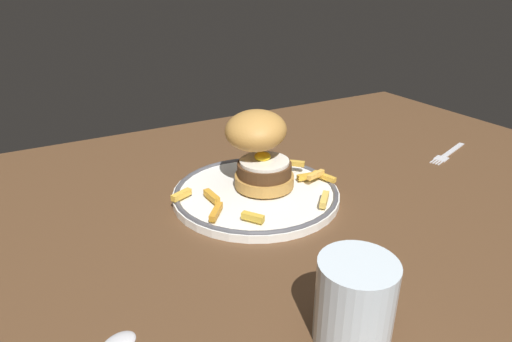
{
  "coord_description": "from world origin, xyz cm",
  "views": [
    {
      "loc": [
        -31.41,
        -50.65,
        32.12
      ],
      "look_at": [
        -1.72,
        2.36,
        4.6
      ],
      "focal_mm": 30.52,
      "sensor_mm": 36.0,
      "label": 1
    }
  ],
  "objects_px": {
    "dinner_plate": "(256,193)",
    "fork": "(448,153)",
    "water_glass": "(354,307)",
    "burger": "(259,148)"
  },
  "relations": [
    {
      "from": "dinner_plate",
      "to": "burger",
      "type": "relative_size",
      "value": 1.86
    },
    {
      "from": "dinner_plate",
      "to": "fork",
      "type": "relative_size",
      "value": 1.84
    },
    {
      "from": "water_glass",
      "to": "fork",
      "type": "height_order",
      "value": "water_glass"
    },
    {
      "from": "dinner_plate",
      "to": "water_glass",
      "type": "xyz_separation_m",
      "value": [
        -0.06,
        -0.3,
        0.03
      ]
    },
    {
      "from": "burger",
      "to": "fork",
      "type": "bearing_deg",
      "value": -5.56
    },
    {
      "from": "burger",
      "to": "fork",
      "type": "height_order",
      "value": "burger"
    },
    {
      "from": "dinner_plate",
      "to": "water_glass",
      "type": "relative_size",
      "value": 2.99
    },
    {
      "from": "burger",
      "to": "water_glass",
      "type": "height_order",
      "value": "burger"
    },
    {
      "from": "burger",
      "to": "water_glass",
      "type": "bearing_deg",
      "value": -103.38
    },
    {
      "from": "water_glass",
      "to": "fork",
      "type": "distance_m",
      "value": 0.55
    }
  ]
}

